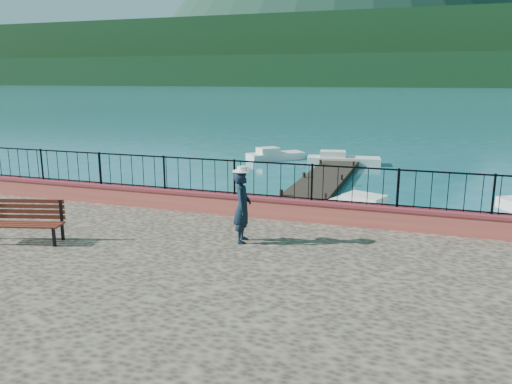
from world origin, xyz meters
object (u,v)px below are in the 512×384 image
Objects in this scene: park_bench at (25,230)px; boat_3 at (276,153)px; boat_0 at (261,212)px; person at (242,207)px; boat_4 at (344,158)px; boat_1 at (379,207)px.

park_bench is 20.74m from boat_3.
boat_3 is at bearing 70.77° from boat_0.
boat_3 is (-3.44, 13.56, 0.00)m from boat_0.
person is (4.81, 1.65, 0.54)m from park_bench.
boat_1 is at bearing -83.62° from boat_4.
boat_0 is at bearing 2.33° from person.
person is at bearing -118.67° from boat_3.
person is 8.02m from boat_1.
person reaches higher than boat_0.
person reaches higher than boat_3.
boat_0 is 4.32m from boat_1.
boat_0 is at bearing 49.17° from park_bench.
boat_0 is at bearing -131.42° from boat_1.
boat_1 is (3.87, 1.92, 0.00)m from boat_0.
boat_1 and boat_4 have the same top height.
boat_0 is 0.98× the size of boat_4.
boat_4 is (-3.03, 11.22, 0.00)m from boat_1.
park_bench reaches higher than boat_0.
boat_1 is at bearing 36.11° from park_bench.
boat_3 is at bearing 165.81° from boat_4.
park_bench is at bearing -110.75° from boat_4.
boat_3 is (-4.77, 19.06, -1.64)m from person.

